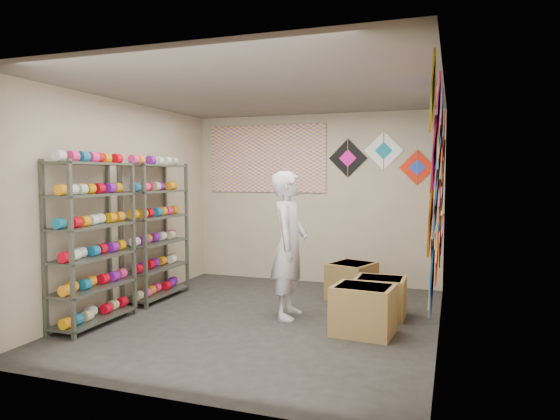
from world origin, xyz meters
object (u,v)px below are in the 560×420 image
at_px(shelf_rack_back, 156,231).
at_px(carton_b, 380,297).
at_px(shelf_rack_front, 92,243).
at_px(carton_c, 352,281).
at_px(shopkeeper, 289,245).
at_px(carton_a, 363,310).

bearing_deg(shelf_rack_back, carton_b, 1.92).
xyz_separation_m(shelf_rack_front, carton_c, (2.59, 2.13, -0.69)).
xyz_separation_m(shelf_rack_front, carton_b, (3.08, 1.40, -0.71)).
distance_m(shopkeeper, carton_a, 1.21).
relative_size(shelf_rack_front, carton_a, 2.97).
relative_size(carton_a, carton_b, 1.08).
relative_size(shelf_rack_front, shelf_rack_back, 1.00).
height_order(carton_a, carton_b, carton_a).
relative_size(shelf_rack_front, shopkeeper, 1.07).
xyz_separation_m(shopkeeper, carton_b, (1.05, 0.35, -0.65)).
height_order(carton_b, carton_c, carton_c).
distance_m(shelf_rack_front, shelf_rack_back, 1.30).
height_order(carton_a, carton_c, carton_a).
bearing_deg(shopkeeper, shelf_rack_front, 113.20).
height_order(shopkeeper, carton_b, shopkeeper).
distance_m(carton_a, carton_b, 0.72).
xyz_separation_m(shelf_rack_front, shelf_rack_back, (0.00, 1.30, 0.00)).
distance_m(shopkeeper, carton_b, 1.28).
bearing_deg(carton_c, shelf_rack_back, -143.09).
distance_m(shelf_rack_front, carton_a, 3.15).
height_order(shelf_rack_front, carton_c, shelf_rack_front).
xyz_separation_m(shopkeeper, carton_c, (0.56, 1.08, -0.63)).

